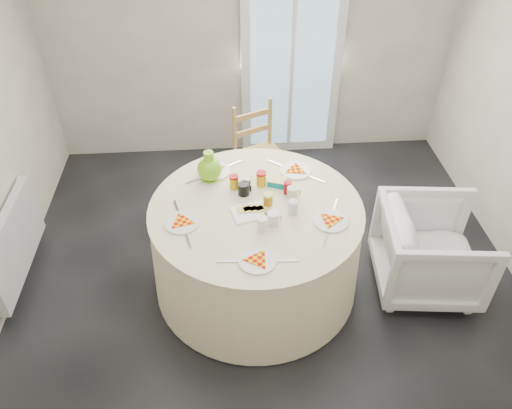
{
  "coord_description": "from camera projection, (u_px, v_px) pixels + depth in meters",
  "views": [
    {
      "loc": [
        -0.3,
        -2.71,
        3.03
      ],
      "look_at": [
        -0.1,
        0.01,
        0.8
      ],
      "focal_mm": 35.0,
      "sensor_mm": 36.0,
      "label": 1
    }
  ],
  "objects": [
    {
      "name": "floor",
      "position": [
        268.0,
        281.0,
        4.02
      ],
      "size": [
        4.0,
        4.0,
        0.0
      ],
      "primitive_type": "plane",
      "color": "black",
      "rests_on": "ground"
    },
    {
      "name": "radiator",
      "position": [
        15.0,
        242.0,
        3.82
      ],
      "size": [
        0.07,
        1.0,
        0.55
      ],
      "primitive_type": "cube",
      "color": "silver",
      "rests_on": "floor"
    },
    {
      "name": "place_settings",
      "position": [
        256.0,
        208.0,
        3.54
      ],
      "size": [
        1.69,
        1.69,
        0.02
      ],
      "primitive_type": null,
      "rotation": [
        0.0,
        0.0,
        0.36
      ],
      "color": "silver",
      "rests_on": "table"
    },
    {
      "name": "cheese_platter",
      "position": [
        253.0,
        213.0,
        3.49
      ],
      "size": [
        0.34,
        0.26,
        0.04
      ],
      "primitive_type": null,
      "rotation": [
        0.0,
        0.0,
        0.24
      ],
      "color": "white",
      "rests_on": "table"
    },
    {
      "name": "jar_cluster",
      "position": [
        259.0,
        186.0,
        3.65
      ],
      "size": [
        0.49,
        0.36,
        0.13
      ],
      "primitive_type": null,
      "rotation": [
        0.0,
        0.0,
        -0.36
      ],
      "color": "olive",
      "rests_on": "table"
    },
    {
      "name": "green_pitcher",
      "position": [
        209.0,
        169.0,
        3.73
      ],
      "size": [
        0.21,
        0.21,
        0.24
      ],
      "primitive_type": null,
      "rotation": [
        0.0,
        0.0,
        -0.15
      ],
      "color": "#76C61C",
      "rests_on": "table"
    },
    {
      "name": "armchair",
      "position": [
        432.0,
        247.0,
        3.77
      ],
      "size": [
        0.78,
        0.83,
        0.78
      ],
      "primitive_type": "imported",
      "rotation": [
        0.0,
        0.0,
        1.46
      ],
      "color": "white",
      "rests_on": "floor"
    },
    {
      "name": "wooden_chair",
      "position": [
        262.0,
        157.0,
        4.57
      ],
      "size": [
        0.56,
        0.55,
        0.96
      ],
      "primitive_type": null,
      "rotation": [
        0.0,
        0.0,
        0.43
      ],
      "color": "#A78A4E",
      "rests_on": "floor"
    },
    {
      "name": "glass_door",
      "position": [
        292.0,
        57.0,
        4.89
      ],
      "size": [
        1.0,
        0.08,
        2.1
      ],
      "primitive_type": "cube",
      "color": "silver",
      "rests_on": "floor"
    },
    {
      "name": "mugs_glasses",
      "position": [
        270.0,
        199.0,
        3.55
      ],
      "size": [
        0.8,
        0.8,
        0.11
      ],
      "primitive_type": null,
      "rotation": [
        0.0,
        0.0,
        -0.34
      ],
      "color": "gray",
      "rests_on": "table"
    },
    {
      "name": "butter_tub",
      "position": [
        277.0,
        184.0,
        3.73
      ],
      "size": [
        0.16,
        0.14,
        0.05
      ],
      "primitive_type": "cube",
      "rotation": [
        0.0,
        0.0,
        -0.35
      ],
      "color": "#05838F",
      "rests_on": "table"
    },
    {
      "name": "table",
      "position": [
        256.0,
        248.0,
        3.79
      ],
      "size": [
        1.58,
        1.58,
        0.8
      ],
      "primitive_type": "cylinder",
      "color": "beige",
      "rests_on": "floor"
    },
    {
      "name": "wall_back",
      "position": [
        251.0,
        31.0,
        4.74
      ],
      "size": [
        4.0,
        0.02,
        2.6
      ],
      "primitive_type": "cube",
      "color": "#BCB5A3",
      "rests_on": "floor"
    }
  ]
}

